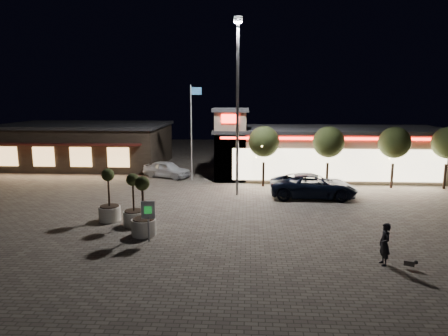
# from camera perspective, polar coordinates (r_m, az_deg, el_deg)

# --- Properties ---
(ground) EXTENTS (90.00, 90.00, 0.00)m
(ground) POSITION_cam_1_polar(r_m,az_deg,el_deg) (21.61, -4.12, -8.95)
(ground) COLOR slate
(ground) RESTS_ON ground
(retail_building) EXTENTS (20.40, 8.40, 6.10)m
(retail_building) POSITION_cam_1_polar(r_m,az_deg,el_deg) (36.98, 13.96, 2.36)
(retail_building) COLOR gray
(retail_building) RESTS_ON ground
(restaurant_building) EXTENTS (16.40, 11.00, 4.30)m
(restaurant_building) POSITION_cam_1_polar(r_m,az_deg,el_deg) (43.83, -19.07, 3.23)
(restaurant_building) COLOR #382D23
(restaurant_building) RESTS_ON ground
(floodlight_pole) EXTENTS (0.60, 0.40, 12.38)m
(floodlight_pole) POSITION_cam_1_polar(r_m,az_deg,el_deg) (28.23, 1.96, 10.09)
(floodlight_pole) COLOR gray
(floodlight_pole) RESTS_ON ground
(flagpole) EXTENTS (0.95, 0.10, 8.00)m
(flagpole) POSITION_cam_1_polar(r_m,az_deg,el_deg) (33.63, -4.54, 6.21)
(flagpole) COLOR white
(flagpole) RESTS_ON ground
(string_tree_a) EXTENTS (2.42, 2.42, 4.79)m
(string_tree_a) POSITION_cam_1_polar(r_m,az_deg,el_deg) (31.44, 5.72, 3.75)
(string_tree_a) COLOR #332319
(string_tree_a) RESTS_ON ground
(string_tree_b) EXTENTS (2.42, 2.42, 4.79)m
(string_tree_b) POSITION_cam_1_polar(r_m,az_deg,el_deg) (32.03, 14.71, 3.58)
(string_tree_b) COLOR #332319
(string_tree_b) RESTS_ON ground
(string_tree_c) EXTENTS (2.42, 2.42, 4.79)m
(string_tree_c) POSITION_cam_1_polar(r_m,az_deg,el_deg) (33.37, 23.17, 3.34)
(string_tree_c) COLOR #332319
(string_tree_c) RESTS_ON ground
(string_tree_d) EXTENTS (2.42, 2.42, 4.79)m
(string_tree_d) POSITION_cam_1_polar(r_m,az_deg,el_deg) (34.92, 29.37, 3.13)
(string_tree_d) COLOR #332319
(string_tree_d) RESTS_ON ground
(pickup_truck) EXTENTS (6.16, 2.95, 1.69)m
(pickup_truck) POSITION_cam_1_polar(r_m,az_deg,el_deg) (28.91, 12.62, -2.48)
(pickup_truck) COLOR black
(pickup_truck) RESTS_ON ground
(white_sedan) EXTENTS (4.63, 3.29, 1.46)m
(white_sedan) POSITION_cam_1_polar(r_m,az_deg,el_deg) (35.53, -8.19, -0.17)
(white_sedan) COLOR white
(white_sedan) RESTS_ON ground
(pedestrian) EXTENTS (0.50, 0.71, 1.84)m
(pedestrian) POSITION_cam_1_polar(r_m,az_deg,el_deg) (18.48, 21.97, -10.06)
(pedestrian) COLOR black
(pedestrian) RESTS_ON ground
(dog) EXTENTS (0.54, 0.32, 0.29)m
(dog) POSITION_cam_1_polar(r_m,az_deg,el_deg) (18.68, 25.19, -12.16)
(dog) COLOR #59514C
(dog) RESTS_ON ground
(planter_left) EXTENTS (1.24, 1.24, 3.06)m
(planter_left) POSITION_cam_1_polar(r_m,az_deg,el_deg) (23.94, -16.06, -5.05)
(planter_left) COLOR silver
(planter_left) RESTS_ON ground
(planter_mid) EXTENTS (1.26, 1.26, 3.11)m
(planter_mid) POSITION_cam_1_polar(r_m,az_deg,el_deg) (21.08, -11.44, -6.89)
(planter_mid) COLOR silver
(planter_mid) RESTS_ON ground
(planter_right) EXTENTS (1.19, 1.19, 2.94)m
(planter_right) POSITION_cam_1_polar(r_m,az_deg,el_deg) (22.78, -12.76, -5.78)
(planter_right) COLOR silver
(planter_right) RESTS_ON ground
(valet_sign) EXTENTS (0.68, 0.13, 2.05)m
(valet_sign) POSITION_cam_1_polar(r_m,az_deg,el_deg) (20.00, -10.78, -6.38)
(valet_sign) COLOR gray
(valet_sign) RESTS_ON ground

